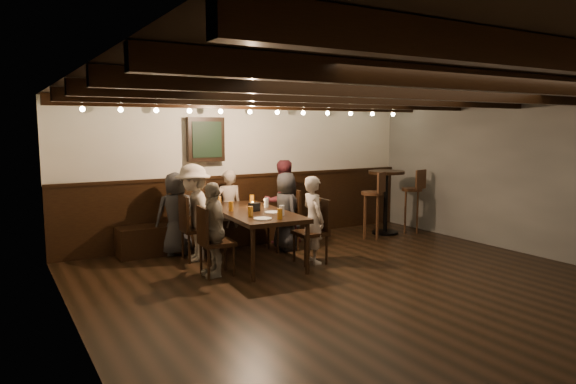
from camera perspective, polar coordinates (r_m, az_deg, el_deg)
room at (r=7.69m, az=-2.22°, el=0.67°), size 7.00×7.00×7.00m
dining_table at (r=7.45m, az=-3.91°, el=-2.55°), size 1.05×2.06×0.75m
chair_left_near at (r=7.71m, az=-10.15°, el=-5.29°), size 0.47×0.47×0.96m
chair_left_far at (r=6.87m, az=-8.04°, el=-6.88°), size 0.45×0.45×0.92m
chair_right_near at (r=8.21m, az=-0.42°, el=-4.41°), size 0.47×0.47×0.96m
chair_right_far at (r=7.43m, az=2.61°, el=-5.73°), size 0.46×0.46×0.93m
person_bench_left at (r=8.03m, az=-12.33°, el=-2.36°), size 0.65×0.45×1.27m
person_bench_centre at (r=8.42m, az=-6.62°, el=-1.82°), size 0.48×0.34×1.26m
person_bench_right at (r=8.62m, az=-0.65°, el=-1.10°), size 0.72×0.58×1.41m
person_left_near at (r=7.62m, az=-10.43°, el=-2.24°), size 0.60×0.96×1.42m
person_left_far at (r=6.79m, az=-8.33°, el=-4.12°), size 0.36×0.75×1.25m
person_right_near at (r=8.17m, az=-0.23°, el=-2.15°), size 0.44×0.63×1.24m
person_right_far at (r=7.38m, az=2.83°, el=-3.09°), size 0.34×0.48×1.26m
pint_a at (r=7.98m, az=-7.69°, el=-0.98°), size 0.07×0.07×0.14m
pint_b at (r=8.11m, az=-4.03°, el=-0.80°), size 0.07×0.07×0.14m
pint_c at (r=7.41m, az=-6.36°, el=-1.59°), size 0.07×0.07×0.14m
pint_d at (r=7.72m, az=-2.42°, el=-1.20°), size 0.07×0.07×0.14m
pint_e at (r=6.93m, az=-4.19°, el=-2.18°), size 0.07×0.07×0.14m
pint_f at (r=7.01m, az=-0.70°, el=-2.05°), size 0.07×0.07×0.14m
pint_g at (r=6.72m, az=-0.93°, el=-2.45°), size 0.07×0.07×0.14m
plate_near at (r=6.74m, az=-2.83°, el=-2.97°), size 0.24×0.24×0.01m
plate_far at (r=7.23m, az=-1.69°, el=-2.27°), size 0.24×0.24×0.01m
condiment_caddy at (r=7.38m, az=-3.77°, el=-1.68°), size 0.15×0.10×0.12m
candle at (r=7.75m, az=-3.94°, el=-1.51°), size 0.05×0.05×0.05m
high_top_table at (r=9.53m, az=10.82°, el=-0.06°), size 0.66×0.66×1.16m
bar_stool_left at (r=9.10m, az=9.28°, el=-2.44°), size 0.42×0.43×1.18m
bar_stool_right at (r=9.80m, az=13.58°, el=-1.86°), size 0.39×0.41×1.18m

